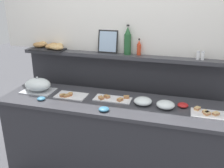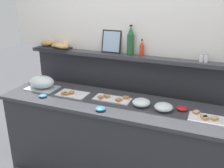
# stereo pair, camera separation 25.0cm
# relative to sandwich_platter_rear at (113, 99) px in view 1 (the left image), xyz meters

# --- Properties ---
(ground_plane) EXTENTS (12.00, 12.00, 0.00)m
(ground_plane) POSITION_rel_sandwich_platter_rear_xyz_m (0.02, 0.55, -0.89)
(ground_plane) COLOR #4C4C51
(buffet_counter) EXTENTS (2.30, 0.62, 0.88)m
(buffet_counter) POSITION_rel_sandwich_platter_rear_xyz_m (0.02, -0.05, -0.45)
(buffet_counter) COLOR #2D2D33
(buffet_counter) RESTS_ON ground_plane
(back_ledge_unit) EXTENTS (2.37, 0.22, 1.27)m
(back_ledge_unit) POSITION_rel_sandwich_platter_rear_xyz_m (0.02, 0.44, -0.23)
(back_ledge_unit) COLOR #2D2D33
(back_ledge_unit) RESTS_ON ground_plane
(sandwich_platter_rear) EXTENTS (0.38, 0.16, 0.04)m
(sandwich_platter_rear) POSITION_rel_sandwich_platter_rear_xyz_m (0.00, 0.00, 0.00)
(sandwich_platter_rear) COLOR white
(sandwich_platter_rear) RESTS_ON buffet_counter
(sandwich_platter_front) EXTENTS (0.32, 0.20, 0.04)m
(sandwich_platter_front) POSITION_rel_sandwich_platter_rear_xyz_m (-0.45, -0.04, -0.00)
(sandwich_platter_front) COLOR white
(sandwich_platter_front) RESTS_ON buffet_counter
(sandwich_platter_side) EXTENTS (0.30, 0.18, 0.04)m
(sandwich_platter_side) POSITION_rel_sandwich_platter_rear_xyz_m (0.90, -0.08, 0.00)
(sandwich_platter_side) COLOR white
(sandwich_platter_side) RESTS_ON buffet_counter
(serving_cloche) EXTENTS (0.34, 0.24, 0.17)m
(serving_cloche) POSITION_rel_sandwich_platter_rear_xyz_m (-0.84, -0.02, 0.06)
(serving_cloche) COLOR #B7BABF
(serving_cloche) RESTS_ON buffet_counter
(glass_bowl_large) EXTENTS (0.17, 0.17, 0.07)m
(glass_bowl_large) POSITION_rel_sandwich_platter_rear_xyz_m (0.53, -0.05, 0.02)
(glass_bowl_large) COLOR silver
(glass_bowl_large) RESTS_ON buffet_counter
(glass_bowl_medium) EXTENTS (0.17, 0.17, 0.07)m
(glass_bowl_medium) POSITION_rel_sandwich_platter_rear_xyz_m (0.31, -0.03, 0.02)
(glass_bowl_medium) COLOR silver
(glass_bowl_medium) RESTS_ON buffet_counter
(condiment_bowl_dark) EXTENTS (0.10, 0.10, 0.03)m
(condiment_bowl_dark) POSITION_rel_sandwich_platter_rear_xyz_m (-0.01, -0.27, 0.01)
(condiment_bowl_dark) COLOR teal
(condiment_bowl_dark) RESTS_ON buffet_counter
(condiment_bowl_teal) EXTENTS (0.08, 0.08, 0.03)m
(condiment_bowl_teal) POSITION_rel_sandwich_platter_rear_xyz_m (-0.69, -0.21, 0.00)
(condiment_bowl_teal) COLOR teal
(condiment_bowl_teal) RESTS_ON buffet_counter
(condiment_bowl_red) EXTENTS (0.10, 0.10, 0.04)m
(condiment_bowl_red) POSITION_rel_sandwich_platter_rear_xyz_m (0.68, 0.02, 0.01)
(condiment_bowl_red) COLOR red
(condiment_bowl_red) RESTS_ON buffet_counter
(wine_bottle_green) EXTENTS (0.08, 0.08, 0.32)m
(wine_bottle_green) POSITION_rel_sandwich_platter_rear_xyz_m (0.05, 0.38, 0.51)
(wine_bottle_green) COLOR #23562D
(wine_bottle_green) RESTS_ON back_ledge_unit
(hot_sauce_bottle) EXTENTS (0.04, 0.04, 0.18)m
(hot_sauce_bottle) POSITION_rel_sandwich_platter_rear_xyz_m (0.18, 0.38, 0.45)
(hot_sauce_bottle) COLOR red
(hot_sauce_bottle) RESTS_ON back_ledge_unit
(salt_shaker) EXTENTS (0.03, 0.03, 0.09)m
(salt_shaker) POSITION_rel_sandwich_platter_rear_xyz_m (0.78, 0.36, 0.41)
(salt_shaker) COLOR white
(salt_shaker) RESTS_ON back_ledge_unit
(pepper_shaker) EXTENTS (0.03, 0.03, 0.09)m
(pepper_shaker) POSITION_rel_sandwich_platter_rear_xyz_m (0.82, 0.36, 0.41)
(pepper_shaker) COLOR white
(pepper_shaker) RESTS_ON back_ledge_unit
(bread_basket) EXTENTS (0.43, 0.26, 0.08)m
(bread_basket) POSITION_rel_sandwich_platter_rear_xyz_m (-0.85, 0.36, 0.41)
(bread_basket) COLOR black
(bread_basket) RESTS_ON back_ledge_unit
(framed_picture) EXTENTS (0.22, 0.06, 0.25)m
(framed_picture) POSITION_rel_sandwich_platter_rear_xyz_m (-0.17, 0.40, 0.49)
(framed_picture) COLOR black
(framed_picture) RESTS_ON back_ledge_unit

